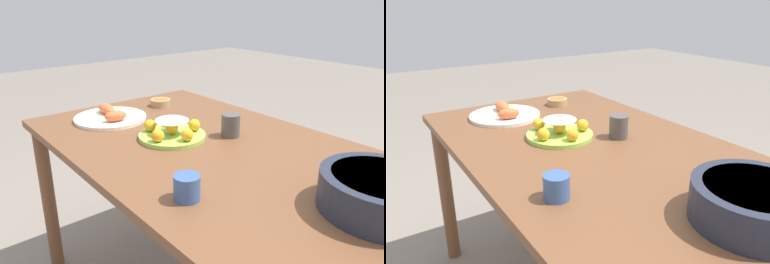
{
  "view_description": "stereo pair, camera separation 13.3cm",
  "coord_description": "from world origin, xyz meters",
  "views": [
    {
      "loc": [
        0.89,
        -0.81,
        1.23
      ],
      "look_at": [
        -0.08,
        -0.03,
        0.78
      ],
      "focal_mm": 35.0,
      "sensor_mm": 36.0,
      "label": 1
    },
    {
      "loc": [
        0.97,
        -0.71,
        1.23
      ],
      "look_at": [
        -0.08,
        -0.03,
        0.78
      ],
      "focal_mm": 35.0,
      "sensor_mm": 36.0,
      "label": 2
    }
  ],
  "objects": [
    {
      "name": "cup_far",
      "position": [
        -0.04,
        0.12,
        0.78
      ],
      "size": [
        0.07,
        0.07,
        0.09
      ],
      "color": "#4C4747",
      "rests_on": "dining_table"
    },
    {
      "name": "cake_plate",
      "position": [
        -0.16,
        -0.06,
        0.76
      ],
      "size": [
        0.25,
        0.25,
        0.08
      ],
      "color": "#99CC4C",
      "rests_on": "dining_table"
    },
    {
      "name": "dining_table",
      "position": [
        0.0,
        0.0,
        0.64
      ],
      "size": [
        1.47,
        0.86,
        0.74
      ],
      "color": "brown",
      "rests_on": "ground_plane"
    },
    {
      "name": "cup_near",
      "position": [
        0.22,
        -0.29,
        0.77
      ],
      "size": [
        0.07,
        0.07,
        0.07
      ],
      "color": "#38568E",
      "rests_on": "dining_table"
    },
    {
      "name": "seafood_platter",
      "position": [
        -0.5,
        -0.13,
        0.75
      ],
      "size": [
        0.3,
        0.3,
        0.06
      ],
      "color": "silver",
      "rests_on": "dining_table"
    },
    {
      "name": "serving_bowl",
      "position": [
        0.56,
        0.04,
        0.79
      ],
      "size": [
        0.29,
        0.29,
        0.09
      ],
      "color": "#232838",
      "rests_on": "dining_table"
    },
    {
      "name": "sauce_bowl",
      "position": [
        -0.54,
        0.15,
        0.75
      ],
      "size": [
        0.09,
        0.09,
        0.03
      ],
      "color": "tan",
      "rests_on": "dining_table"
    }
  ]
}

